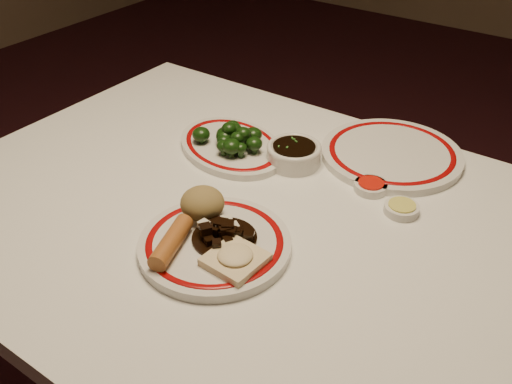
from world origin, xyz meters
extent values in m
cube|color=white|center=(0.00, 0.00, 0.73)|extent=(1.20, 0.90, 0.04)
cylinder|color=black|center=(-0.54, 0.39, 0.35)|extent=(0.06, 0.06, 0.71)
cylinder|color=silver|center=(0.03, -0.12, 0.76)|extent=(0.27, 0.27, 0.02)
torus|color=#8F0707|center=(0.03, -0.12, 0.77)|extent=(0.23, 0.23, 0.00)
ellipsoid|color=olive|center=(-0.03, -0.08, 0.80)|extent=(0.08, 0.08, 0.06)
cylinder|color=#B0652B|center=(-0.01, -0.18, 0.78)|extent=(0.07, 0.12, 0.03)
cube|color=beige|center=(0.09, -0.14, 0.77)|extent=(0.09, 0.09, 0.01)
ellipsoid|color=beige|center=(0.09, -0.14, 0.78)|extent=(0.06, 0.06, 0.02)
cylinder|color=black|center=(0.04, -0.10, 0.77)|extent=(0.11, 0.11, 0.00)
cube|color=black|center=(0.03, -0.13, 0.78)|extent=(0.02, 0.02, 0.02)
cube|color=black|center=(0.03, -0.10, 0.79)|extent=(0.03, 0.03, 0.02)
cube|color=black|center=(0.06, -0.11, 0.78)|extent=(0.02, 0.02, 0.01)
cube|color=black|center=(0.04, -0.10, 0.78)|extent=(0.03, 0.03, 0.02)
cube|color=black|center=(0.06, -0.09, 0.78)|extent=(0.02, 0.02, 0.02)
cube|color=black|center=(0.04, -0.09, 0.78)|extent=(0.02, 0.02, 0.02)
cube|color=black|center=(0.04, -0.10, 0.78)|extent=(0.02, 0.02, 0.02)
cube|color=black|center=(0.02, -0.09, 0.78)|extent=(0.02, 0.02, 0.01)
cube|color=black|center=(0.03, -0.11, 0.78)|extent=(0.02, 0.02, 0.02)
cube|color=black|center=(0.05, -0.14, 0.78)|extent=(0.02, 0.02, 0.01)
cube|color=black|center=(0.08, -0.09, 0.78)|extent=(0.02, 0.02, 0.02)
cube|color=black|center=(0.00, -0.09, 0.78)|extent=(0.02, 0.02, 0.02)
cube|color=black|center=(0.06, -0.08, 0.78)|extent=(0.03, 0.03, 0.02)
cube|color=black|center=(0.04, -0.10, 0.79)|extent=(0.03, 0.03, 0.02)
cube|color=black|center=(0.01, -0.08, 0.78)|extent=(0.02, 0.02, 0.01)
cube|color=black|center=(0.01, -0.09, 0.78)|extent=(0.02, 0.02, 0.02)
cube|color=black|center=(0.05, -0.10, 0.78)|extent=(0.02, 0.02, 0.02)
cube|color=black|center=(0.02, -0.12, 0.79)|extent=(0.03, 0.03, 0.02)
cube|color=black|center=(0.05, -0.09, 0.78)|extent=(0.02, 0.02, 0.02)
cube|color=beige|center=(0.03, -0.08, 0.79)|extent=(0.02, 0.02, 0.01)
cube|color=beige|center=(0.03, -0.10, 0.79)|extent=(0.02, 0.02, 0.01)
cube|color=beige|center=(0.01, -0.12, 0.79)|extent=(0.02, 0.02, 0.01)
cube|color=beige|center=(0.05, -0.09, 0.78)|extent=(0.02, 0.02, 0.01)
cube|color=beige|center=(0.03, -0.08, 0.79)|extent=(0.02, 0.02, 0.01)
torus|color=#8F0707|center=(-0.15, 0.16, 0.77)|extent=(0.30, 0.30, 0.00)
cylinder|color=#23471C|center=(-0.11, 0.19, 0.77)|extent=(0.01, 0.01, 0.01)
ellipsoid|color=#13330C|center=(-0.11, 0.19, 0.79)|extent=(0.04, 0.04, 0.03)
cylinder|color=#23471C|center=(-0.14, 0.19, 0.77)|extent=(0.01, 0.01, 0.01)
ellipsoid|color=#13330C|center=(-0.14, 0.19, 0.78)|extent=(0.03, 0.03, 0.02)
cylinder|color=#23471C|center=(-0.12, 0.19, 0.77)|extent=(0.01, 0.01, 0.01)
ellipsoid|color=#13330C|center=(-0.12, 0.19, 0.78)|extent=(0.03, 0.03, 0.02)
cylinder|color=#23471C|center=(-0.15, 0.15, 0.77)|extent=(0.01, 0.01, 0.01)
ellipsoid|color=#13330C|center=(-0.15, 0.15, 0.79)|extent=(0.04, 0.04, 0.03)
cylinder|color=#23471C|center=(-0.16, 0.16, 0.77)|extent=(0.01, 0.01, 0.01)
ellipsoid|color=#13330C|center=(-0.16, 0.16, 0.79)|extent=(0.04, 0.04, 0.03)
cylinder|color=#23471C|center=(-0.10, 0.13, 0.77)|extent=(0.01, 0.01, 0.01)
ellipsoid|color=#13330C|center=(-0.10, 0.13, 0.79)|extent=(0.03, 0.03, 0.02)
cylinder|color=#23471C|center=(-0.08, 0.16, 0.77)|extent=(0.01, 0.01, 0.01)
ellipsoid|color=#13330C|center=(-0.08, 0.16, 0.79)|extent=(0.03, 0.03, 0.03)
cylinder|color=#23471C|center=(-0.13, 0.11, 0.77)|extent=(0.01, 0.01, 0.01)
ellipsoid|color=#13330C|center=(-0.13, 0.11, 0.79)|extent=(0.03, 0.03, 0.02)
cylinder|color=#23471C|center=(-0.15, 0.16, 0.77)|extent=(0.01, 0.01, 0.01)
ellipsoid|color=#13330C|center=(-0.15, 0.16, 0.79)|extent=(0.04, 0.04, 0.03)
cylinder|color=#23471C|center=(-0.12, 0.16, 0.77)|extent=(0.01, 0.01, 0.01)
ellipsoid|color=#13330C|center=(-0.12, 0.16, 0.78)|extent=(0.04, 0.04, 0.03)
cylinder|color=#23471C|center=(-0.16, 0.16, 0.77)|extent=(0.01, 0.01, 0.01)
ellipsoid|color=#13330C|center=(-0.16, 0.16, 0.79)|extent=(0.04, 0.04, 0.03)
cylinder|color=#23471C|center=(-0.15, 0.13, 0.77)|extent=(0.01, 0.01, 0.01)
ellipsoid|color=#13330C|center=(-0.15, 0.13, 0.79)|extent=(0.03, 0.03, 0.02)
cylinder|color=#23471C|center=(-0.15, 0.16, 0.77)|extent=(0.01, 0.01, 0.01)
ellipsoid|color=#13330C|center=(-0.15, 0.16, 0.79)|extent=(0.03, 0.03, 0.03)
cylinder|color=#23471C|center=(-0.11, 0.12, 0.77)|extent=(0.01, 0.01, 0.01)
ellipsoid|color=#13330C|center=(-0.11, 0.12, 0.79)|extent=(0.04, 0.04, 0.03)
cylinder|color=#23471C|center=(-0.15, 0.15, 0.77)|extent=(0.01, 0.01, 0.01)
ellipsoid|color=#13330C|center=(-0.15, 0.15, 0.78)|extent=(0.03, 0.03, 0.03)
cylinder|color=#23471C|center=(-0.20, 0.13, 0.77)|extent=(0.01, 0.01, 0.01)
ellipsoid|color=#13330C|center=(-0.20, 0.13, 0.79)|extent=(0.04, 0.04, 0.03)
ellipsoid|color=#13330C|center=(-0.11, 0.16, 0.80)|extent=(0.03, 0.03, 0.02)
ellipsoid|color=#13330C|center=(-0.15, 0.16, 0.80)|extent=(0.03, 0.03, 0.03)
ellipsoid|color=#13330C|center=(-0.11, 0.16, 0.80)|extent=(0.03, 0.03, 0.03)
ellipsoid|color=#13330C|center=(-0.16, 0.18, 0.80)|extent=(0.03, 0.03, 0.03)
ellipsoid|color=#13330C|center=(-0.12, 0.14, 0.80)|extent=(0.03, 0.03, 0.02)
ellipsoid|color=#13330C|center=(-0.11, 0.17, 0.80)|extent=(0.03, 0.03, 0.02)
ellipsoid|color=#13330C|center=(-0.14, 0.17, 0.80)|extent=(0.03, 0.03, 0.03)
cylinder|color=silver|center=(-0.01, 0.19, 0.77)|extent=(0.11, 0.11, 0.04)
cylinder|color=black|center=(-0.01, 0.19, 0.79)|extent=(0.09, 0.09, 0.00)
cylinder|color=silver|center=(0.17, 0.19, 0.76)|extent=(0.06, 0.06, 0.02)
cylinder|color=red|center=(0.17, 0.19, 0.77)|extent=(0.05, 0.05, 0.00)
cylinder|color=silver|center=(0.25, 0.16, 0.76)|extent=(0.06, 0.06, 0.02)
cylinder|color=#D3CC57|center=(0.25, 0.16, 0.77)|extent=(0.05, 0.05, 0.00)
cylinder|color=silver|center=(0.15, 0.33, 0.76)|extent=(0.38, 0.38, 0.02)
torus|color=#8F0707|center=(0.15, 0.33, 0.77)|extent=(0.32, 0.32, 0.00)
camera|label=1|loc=(0.51, -0.68, 1.38)|focal=40.00mm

